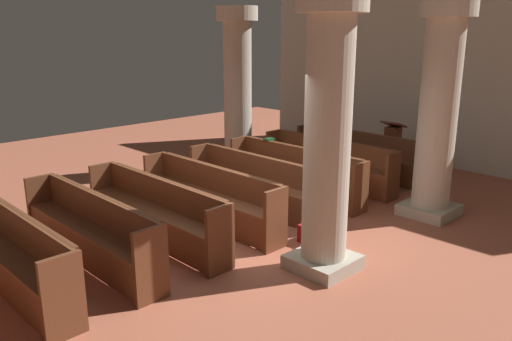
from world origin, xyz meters
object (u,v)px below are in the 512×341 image
object	(u,v)px
pew_row_7	(9,250)
kneeler_box_red	(315,234)
pillar_aisle_rear	(328,131)
pillar_far_side	(238,86)
hymn_book	(269,139)
pew_row_0	(357,152)
pillar_aisle_side	(439,107)
pew_row_1	(328,161)
pew_row_4	(209,194)
pew_row_5	(155,209)
lectern	(392,149)
pew_row_6	(89,227)
pew_row_3	(255,181)
pew_row_2	(294,170)

from	to	relation	value
pew_row_7	kneeler_box_red	xyz separation A→B (m)	(1.70, 3.63, -0.36)
pew_row_7	pillar_aisle_rear	bearing A→B (deg)	53.14
pillar_far_side	hymn_book	xyz separation A→B (m)	(1.41, -0.47, -0.90)
pew_row_0	pillar_aisle_side	world-z (taller)	pillar_aisle_side
pew_row_1	pew_row_4	distance (m)	3.06
pew_row_5	lectern	world-z (taller)	lectern
pew_row_4	pew_row_5	world-z (taller)	same
pew_row_1	lectern	size ratio (longest dim) A/B	2.77
pew_row_0	kneeler_box_red	size ratio (longest dim) A/B	7.15
pew_row_7	pillar_far_side	size ratio (longest dim) A/B	0.86
pew_row_1	pew_row_7	world-z (taller)	same
pew_row_0	pillar_far_side	world-z (taller)	pillar_far_side
pew_row_1	hymn_book	size ratio (longest dim) A/B	15.00
pew_row_7	pew_row_5	bearing A→B (deg)	90.00
pew_row_5	pew_row_6	world-z (taller)	same
pew_row_3	pew_row_6	world-z (taller)	same
pew_row_1	kneeler_box_red	size ratio (longest dim) A/B	7.15
pew_row_2	hymn_book	world-z (taller)	hymn_book
hymn_book	kneeler_box_red	bearing A→B (deg)	-33.16
pew_row_5	pillar_aisle_side	xyz separation A→B (m)	(2.30, 3.89, 1.33)
pew_row_6	pillar_aisle_rear	size ratio (longest dim) A/B	0.86
pew_row_2	pew_row_5	distance (m)	3.06
pillar_aisle_side	lectern	world-z (taller)	pillar_aisle_side
pew_row_3	pillar_far_side	bearing A→B (deg)	143.18
pew_row_0	lectern	size ratio (longest dim) A/B	2.77
pillar_far_side	hymn_book	world-z (taller)	pillar_far_side
pew_row_7	kneeler_box_red	size ratio (longest dim) A/B	7.15
pew_row_7	pew_row_1	bearing A→B (deg)	90.00
pew_row_5	pew_row_6	distance (m)	1.02
lectern	pew_row_1	bearing A→B (deg)	-97.72
pew_row_5	pew_row_6	size ratio (longest dim) A/B	1.00
pillar_aisle_side	hymn_book	distance (m)	3.32
kneeler_box_red	pew_row_7	bearing A→B (deg)	-115.11
pew_row_7	lectern	xyz separation A→B (m)	(0.27, 8.09, -0.04)
pew_row_0	pew_row_1	distance (m)	1.02
pew_row_5	pillar_aisle_side	size ratio (longest dim) A/B	0.86
pew_row_0	pillar_aisle_rear	distance (m)	4.86
pew_row_2	pew_row_1	bearing A→B (deg)	90.00
pew_row_0	lectern	bearing A→B (deg)	74.31
pew_row_3	lectern	distance (m)	4.02
pew_row_0	pew_row_6	xyz separation A→B (m)	(0.00, -6.12, 0.00)
pew_row_0	pillar_aisle_side	bearing A→B (deg)	-27.74
pew_row_2	pew_row_4	xyz separation A→B (m)	(0.00, -2.04, 0.00)
pew_row_7	pillar_aisle_side	bearing A→B (deg)	68.83
pew_row_2	pew_row_7	size ratio (longest dim) A/B	1.00
pew_row_7	pillar_far_side	xyz separation A→B (m)	(-2.25, 5.76, 1.33)
pillar_far_side	pew_row_7	bearing A→B (deg)	-68.70
pew_row_0	pew_row_5	bearing A→B (deg)	-90.00
pew_row_6	hymn_book	distance (m)	4.38
pew_row_1	pew_row_5	size ratio (longest dim) A/B	1.00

